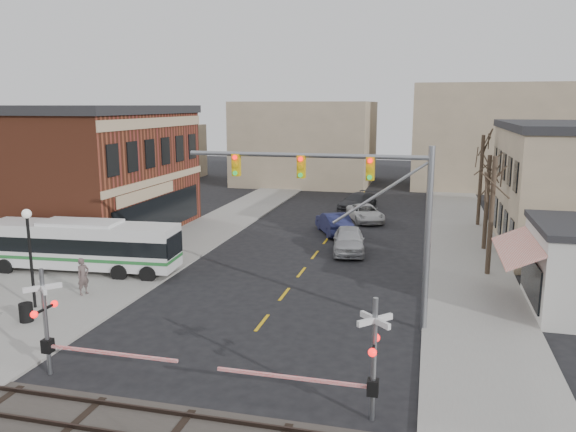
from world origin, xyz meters
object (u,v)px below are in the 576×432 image
Objects in this scene: trash_bin at (26,312)px; rr_crossing_west at (56,324)px; rr_crossing_east at (360,360)px; car_a at (349,240)px; car_d at (357,202)px; pedestrian_far at (124,255)px; traffic_signal_mast at (359,197)px; transit_bus at (82,245)px; street_lamp at (29,239)px; car_c at (365,213)px; car_b at (334,223)px; pedestrian_near at (83,276)px.

rr_crossing_west is at bearing -40.66° from trash_bin.
car_a is (-3.16, 19.93, -1.11)m from rr_crossing_east.
pedestrian_far is (-10.67, -23.32, 0.27)m from car_d.
rr_crossing_east is 19.55m from pedestrian_far.
car_a is 14.33m from pedestrian_far.
pedestrian_far is at bearing 162.48° from traffic_signal_mast.
street_lamp is (1.34, -5.96, 1.84)m from transit_bus.
rr_crossing_west is 12.83m from pedestrian_far.
rr_crossing_east is (10.87, -0.18, 0.00)m from rr_crossing_west.
traffic_signal_mast is 1.93× the size of rr_crossing_west.
pedestrian_far reaches higher than car_c.
street_lamp is at bearing -139.17° from car_c.
traffic_signal_mast reaches higher than car_d.
car_b is at bearing 47.10° from transit_bus.
traffic_signal_mast is 15.69m from trash_bin.
pedestrian_near is at bearing -143.11° from car_a.
rr_crossing_east reaches higher than car_b.
car_d is (0.47, 10.40, -0.07)m from car_b.
car_b is at bearing 63.84° from trash_bin.
car_d is at bearing 86.74° from car_a.
car_c is at bearing 75.78° from rr_crossing_west.
pedestrian_near is (-15.05, 7.92, -0.89)m from rr_crossing_east.
pedestrian_far is (-4.37, 12.03, -0.93)m from rr_crossing_west.
pedestrian_far is (2.33, 0.57, -0.62)m from transit_bus.
transit_bus is 2.39× the size of street_lamp.
rr_crossing_east is at bearing 76.93° from car_b.
traffic_signal_mast is at bearing -74.12° from pedestrian_near.
transit_bus reaches higher than pedestrian_far.
rr_crossing_east reaches higher than car_a.
rr_crossing_west is 35.93m from car_d.
rr_crossing_east is 1.11× the size of car_b.
street_lamp is 28.01m from car_c.
car_a reaches higher than car_c.
car_b is 1.00× the size of car_c.
traffic_signal_mast reaches higher than rr_crossing_east.
street_lamp is at bearing 35.69° from car_b.
rr_crossing_east is 30.53m from car_c.
car_a reaches higher than car_d.
rr_crossing_west is 1.10× the size of car_c.
rr_crossing_east is (1.06, -7.74, -3.81)m from traffic_signal_mast.
transit_bus is 17.46m from traffic_signal_mast.
rr_crossing_east is 2.93× the size of pedestrian_near.
trash_bin is at bearing -168.38° from pedestrian_near.
car_c is 5.37m from car_d.
trash_bin is at bearing -136.01° from car_a.
traffic_signal_mast is 2.13× the size of car_c.
rr_crossing_west is 8.85m from pedestrian_near.
pedestrian_near is (-10.48, -27.61, 0.31)m from car_d.
rr_crossing_east is 20.21m from car_a.
car_a is 2.72× the size of pedestrian_far.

